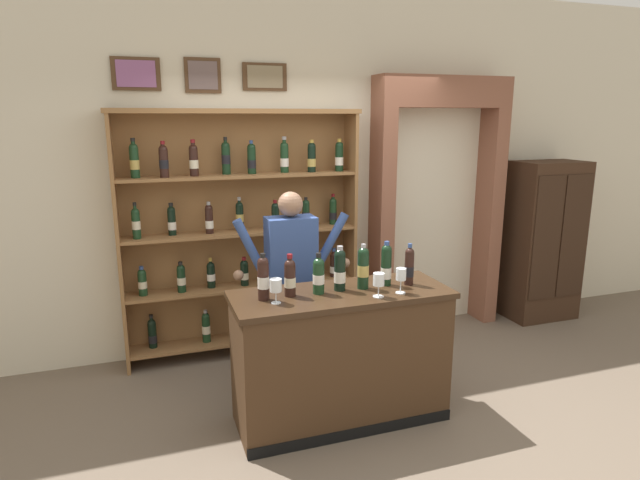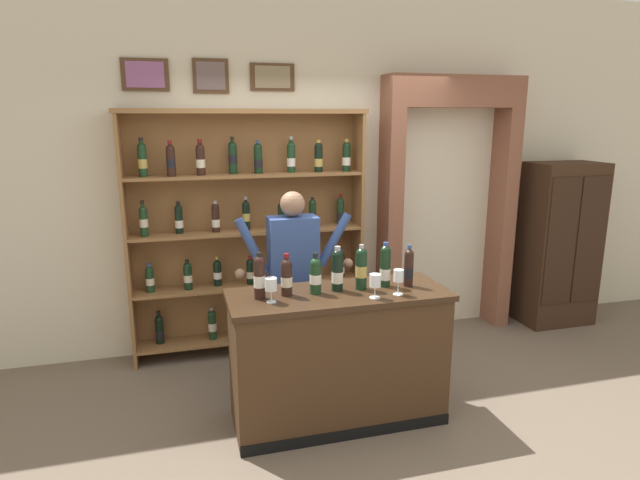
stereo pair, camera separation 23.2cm
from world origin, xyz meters
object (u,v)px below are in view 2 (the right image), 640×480
Objects in this scene: wine_shelf at (248,227)px; wine_glass_left at (375,282)px; tasting_bottle_vin_santo at (361,268)px; tasting_bottle_grappa at (409,267)px; tasting_bottle_brunello at (287,276)px; tasting_bottle_riserva at (316,275)px; wine_glass_right at (271,285)px; wine_glass_spare at (398,277)px; tasting_counter at (338,357)px; shopkeeper at (293,268)px; tasting_bottle_super_tuscan at (385,266)px; tasting_bottle_rosso at (337,270)px; tasting_bottle_chianti at (259,277)px; side_cabinet at (559,244)px.

wine_shelf is 1.68m from wine_glass_left.
tasting_bottle_vin_santo reaches higher than tasting_bottle_grappa.
tasting_bottle_grappa is 0.37m from wine_glass_left.
tasting_bottle_brunello is 0.20m from tasting_bottle_riserva.
wine_glass_right is at bearing 171.58° from wine_glass_left.
tasting_bottle_brunello is 1.78× the size of wine_glass_right.
wine_glass_right is 0.69m from wine_glass_left.
wine_glass_spare is (0.86, -0.08, 0.01)m from wine_glass_right.
wine_shelf is 6.89× the size of tasting_bottle_vin_santo.
tasting_bottle_riserva is 0.34m from wine_glass_right.
shopkeeper is (-0.18, 0.64, 0.49)m from tasting_counter.
tasting_counter is 0.78m from wine_glass_right.
tasting_bottle_vin_santo is 1.00× the size of tasting_bottle_super_tuscan.
wine_glass_spare is (0.55, -0.80, 0.12)m from shopkeeper.
tasting_bottle_brunello is 0.72m from tasting_bottle_super_tuscan.
shopkeeper reaches higher than tasting_bottle_vin_santo.
shopkeeper reaches higher than tasting_bottle_riserva.
tasting_bottle_super_tuscan is 1.95× the size of wine_glass_left.
tasting_counter is at bearing 157.42° from wine_glass_spare.
tasting_bottle_rosso is (0.00, 0.04, 0.63)m from tasting_counter.
tasting_bottle_vin_santo is 0.35m from tasting_bottle_grappa.
tasting_counter is 0.84m from tasting_bottle_chianti.
tasting_counter is 5.35× the size of tasting_bottle_riserva.
tasting_bottle_grappa is at bearing -4.57° from tasting_bottle_vin_santo.
tasting_bottle_super_tuscan is at bearing 2.42° from tasting_bottle_riserva.
tasting_bottle_vin_santo is 1.94× the size of wine_glass_left.
tasting_bottle_vin_santo is at bearing 8.93° from tasting_counter.
tasting_bottle_brunello is at bearing 179.39° from tasting_bottle_vin_santo.
wine_shelf is at bearing 124.73° from tasting_bottle_grappa.
tasting_bottle_chianti is 0.77m from wine_glass_left.
tasting_bottle_rosso is 0.52m from tasting_bottle_grappa.
shopkeeper reaches higher than tasting_bottle_brunello.
tasting_bottle_rosso is 0.17m from tasting_bottle_vin_santo.
wine_glass_right is (-3.28, -1.28, 0.23)m from side_cabinet.
wine_glass_right is at bearing -171.97° from tasting_bottle_super_tuscan.
tasting_bottle_riserva is (0.20, -0.01, -0.00)m from tasting_bottle_brunello.
tasting_bottle_rosso reaches higher than wine_glass_right.
tasting_counter is 8.65× the size of wine_glass_spare.
tasting_bottle_grappa is at bearing 28.64° from wine_glass_left.
wine_glass_spare is at bearing -14.41° from tasting_bottle_brunello.
wine_shelf is 12.51× the size of wine_glass_spare.
wine_glass_spare is at bearing -85.47° from tasting_bottle_super_tuscan.
side_cabinet is 3.55m from tasting_bottle_chianti.
side_cabinet is 5.26× the size of tasting_bottle_super_tuscan.
tasting_bottle_chianti is at bearing -120.37° from shopkeeper.
tasting_bottle_chianti is (-3.33, -1.19, 0.27)m from side_cabinet.
tasting_bottle_grappa is at bearing -42.64° from shopkeeper.
tasting_counter is at bearing 179.91° from tasting_bottle_grappa.
tasting_bottle_grappa is at bearing -152.01° from side_cabinet.
tasting_counter is 5.05× the size of tasting_bottle_grappa.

